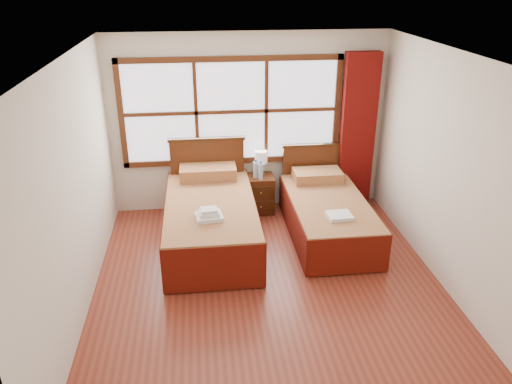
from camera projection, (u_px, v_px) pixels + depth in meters
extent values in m
plane|color=maroon|center=(270.00, 288.00, 5.75)|extent=(4.50, 4.50, 0.00)
plane|color=white|center=(273.00, 58.00, 4.68)|extent=(4.50, 4.50, 0.00)
plane|color=silver|center=(249.00, 124.00, 7.25)|extent=(4.00, 0.00, 4.00)
plane|color=silver|center=(74.00, 194.00, 5.00)|extent=(0.00, 4.50, 4.50)
plane|color=silver|center=(453.00, 176.00, 5.43)|extent=(0.00, 4.50, 4.50)
cube|color=white|center=(231.00, 111.00, 7.12)|extent=(3.00, 0.02, 1.40)
cube|color=#4C2410|center=(232.00, 160.00, 7.40)|extent=(3.16, 0.06, 0.08)
cube|color=#4C2410|center=(230.00, 59.00, 6.80)|extent=(3.16, 0.06, 0.08)
cube|color=#4C2410|center=(121.00, 115.00, 6.93)|extent=(0.08, 0.06, 1.56)
cube|color=#4C2410|center=(337.00, 109.00, 7.26)|extent=(0.08, 0.06, 1.56)
cube|color=#4C2410|center=(196.00, 113.00, 7.04)|extent=(0.05, 0.05, 1.40)
cube|color=#4C2410|center=(266.00, 111.00, 7.15)|extent=(0.05, 0.05, 1.40)
cube|color=#4C2410|center=(231.00, 112.00, 7.10)|extent=(3.00, 0.05, 0.05)
cube|color=#680D0A|center=(357.00, 131.00, 7.35)|extent=(0.50, 0.16, 2.30)
cube|color=#3D200C|center=(211.00, 231.00, 6.64)|extent=(1.02, 2.05, 0.33)
cube|color=maroon|center=(210.00, 211.00, 6.51)|extent=(1.15, 2.27, 0.28)
cube|color=#64150A|center=(167.00, 225.00, 6.52)|extent=(0.03, 2.27, 0.57)
cube|color=#64150A|center=(254.00, 220.00, 6.64)|extent=(0.03, 2.27, 0.57)
cube|color=#64150A|center=(214.00, 269.00, 5.56)|extent=(1.15, 0.03, 0.57)
cube|color=maroon|center=(208.00, 171.00, 7.16)|extent=(0.80, 0.47, 0.18)
cube|color=#4C2410|center=(208.00, 176.00, 7.39)|extent=(1.07, 0.06, 1.11)
cube|color=#3D200C|center=(206.00, 139.00, 7.16)|extent=(1.11, 0.08, 0.04)
cube|color=#3D200C|center=(327.00, 226.00, 6.81)|extent=(0.88, 1.77, 0.29)
cube|color=maroon|center=(329.00, 209.00, 6.71)|extent=(0.99, 1.96, 0.24)
cube|color=#64150A|center=(292.00, 220.00, 6.71)|extent=(0.03, 1.96, 0.49)
cube|color=#64150A|center=(363.00, 217.00, 6.82)|extent=(0.03, 1.96, 0.49)
cube|color=#64150A|center=(349.00, 256.00, 5.88)|extent=(0.99, 0.03, 0.49)
cube|color=maroon|center=(317.00, 176.00, 7.27)|extent=(0.69, 0.40, 0.15)
cube|color=#4C2410|center=(312.00, 176.00, 7.59)|extent=(0.92, 0.06, 0.96)
cube|color=#3D200C|center=(314.00, 145.00, 7.39)|extent=(0.96, 0.08, 0.04)
cube|color=#4C2410|center=(259.00, 194.00, 7.46)|extent=(0.43, 0.38, 0.57)
cube|color=#3D200C|center=(261.00, 207.00, 7.32)|extent=(0.37, 0.02, 0.17)
cube|color=#3D200C|center=(261.00, 192.00, 7.23)|extent=(0.37, 0.02, 0.17)
sphere|color=olive|center=(261.00, 207.00, 7.30)|extent=(0.03, 0.03, 0.03)
sphere|color=olive|center=(261.00, 193.00, 7.21)|extent=(0.03, 0.03, 0.03)
cube|color=white|center=(209.00, 217.00, 6.00)|extent=(0.34, 0.31, 0.05)
cube|color=white|center=(209.00, 213.00, 5.98)|extent=(0.26, 0.23, 0.04)
cube|color=white|center=(209.00, 210.00, 5.96)|extent=(0.21, 0.19, 0.04)
cube|color=white|center=(340.00, 216.00, 6.20)|extent=(0.31, 0.28, 0.05)
cylinder|color=gold|center=(261.00, 173.00, 7.43)|extent=(0.11, 0.11, 0.02)
cylinder|color=gold|center=(261.00, 168.00, 7.40)|extent=(0.02, 0.02, 0.15)
cylinder|color=white|center=(261.00, 157.00, 7.33)|extent=(0.18, 0.18, 0.18)
cylinder|color=#ADC5DE|center=(256.00, 170.00, 7.26)|extent=(0.07, 0.07, 0.24)
cylinder|color=blue|center=(256.00, 161.00, 7.21)|extent=(0.03, 0.03, 0.03)
cylinder|color=#ADC5DE|center=(261.00, 171.00, 7.20)|extent=(0.07, 0.07, 0.24)
cylinder|color=blue|center=(261.00, 163.00, 7.15)|extent=(0.03, 0.03, 0.03)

